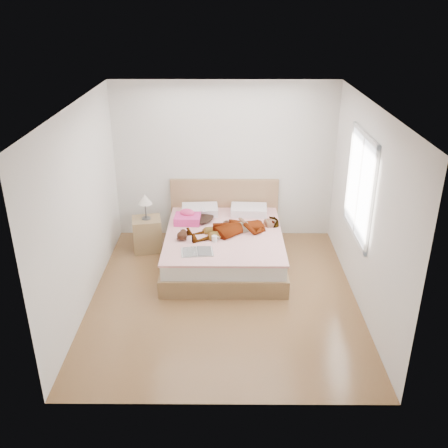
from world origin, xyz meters
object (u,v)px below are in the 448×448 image
woman (236,225)px  magazine (197,252)px  coffee_mug (215,239)px  phone (204,210)px  plush_toy (182,235)px  towel (187,218)px  bed (224,244)px  nightstand (147,232)px

woman → magazine: (-0.55, -0.68, -0.09)m
woman → coffee_mug: 0.46m
phone → plush_toy: (-0.29, -0.67, -0.12)m
towel → coffee_mug: towel is taller
bed → towel: bed is taller
magazine → nightstand: (-0.86, 1.06, -0.20)m
woman → phone: bearing=-150.1°
coffee_mug → woman: bearing=47.7°
bed → magazine: bearing=-117.3°
bed → towel: (-0.58, 0.28, 0.32)m
bed → coffee_mug: (-0.13, -0.38, 0.28)m
phone → nightstand: size_ratio=0.10×
towel → woman: bearing=-23.2°
magazine → nightstand: nightstand is taller
magazine → coffee_mug: coffee_mug is taller
bed → plush_toy: bearing=-153.2°
bed → plush_toy: size_ratio=8.64×
towel → nightstand: (-0.66, 0.06, -0.28)m
woman → plush_toy: woman is taller
phone → bed: bearing=-69.3°
magazine → nightstand: size_ratio=0.49×
bed → nightstand: 1.28m
woman → magazine: woman is taller
plush_toy → coffee_mug: bearing=-8.8°
bed → nightstand: size_ratio=2.17×
magazine → coffee_mug: (0.24, 0.34, 0.04)m
nightstand → towel: bearing=-5.4°
phone → towel: (-0.25, -0.08, -0.10)m
coffee_mug → plush_toy: plush_toy is taller
woman → nightstand: bearing=-126.7°
woman → plush_toy: size_ratio=6.11×
bed → towel: size_ratio=5.05×
woman → magazine: bearing=-60.4°
woman → bed: 0.38m
woman → magazine: size_ratio=3.13×
magazine → bed: bearing=62.7°
bed → nightstand: (-1.23, 0.34, 0.04)m
towel → nightstand: bearing=174.6°
bed → coffee_mug: 0.49m
magazine → coffee_mug: bearing=54.9°
phone → coffee_mug: bearing=-97.0°
towel → bed: bearing=-26.0°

